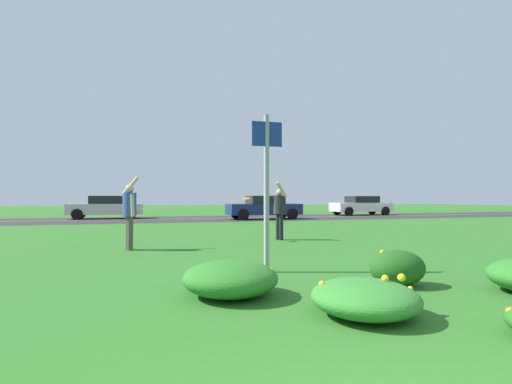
% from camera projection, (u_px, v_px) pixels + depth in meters
% --- Properties ---
extents(ground_plane, '(120.00, 120.00, 0.00)m').
position_uv_depth(ground_plane, '(179.00, 239.00, 13.12)').
color(ground_plane, '#2D6B23').
extents(highway_strip, '(120.00, 7.59, 0.01)m').
position_uv_depth(highway_strip, '(157.00, 219.00, 24.83)').
color(highway_strip, '#2D2D30').
rests_on(highway_strip, ground).
extents(highway_center_stripe, '(120.00, 0.16, 0.00)m').
position_uv_depth(highway_center_stripe, '(157.00, 219.00, 24.83)').
color(highway_center_stripe, yellow).
rests_on(highway_center_stripe, ground).
extents(daylily_clump_front_center, '(1.29, 1.32, 0.48)m').
position_uv_depth(daylily_clump_front_center, '(230.00, 278.00, 5.45)').
color(daylily_clump_front_center, '#2D7526').
rests_on(daylily_clump_front_center, ground).
extents(daylily_clump_mid_center, '(1.20, 1.27, 0.48)m').
position_uv_depth(daylily_clump_mid_center, '(365.00, 298.00, 4.53)').
color(daylily_clump_mid_center, '#337F2D').
rests_on(daylily_clump_mid_center, ground).
extents(daylily_clump_mid_right, '(0.86, 0.69, 0.54)m').
position_uv_depth(daylily_clump_mid_right, '(398.00, 268.00, 6.09)').
color(daylily_clump_mid_right, '#1E5619').
rests_on(daylily_clump_mid_right, ground).
extents(sign_post_near_path, '(0.56, 0.10, 2.82)m').
position_uv_depth(sign_post_near_path, '(267.00, 177.00, 7.24)').
color(sign_post_near_path, '#93969B').
rests_on(sign_post_near_path, ground).
extents(person_thrower_blue_shirt, '(0.44, 0.55, 1.88)m').
position_uv_depth(person_thrower_blue_shirt, '(130.00, 211.00, 10.29)').
color(person_thrower_blue_shirt, '#2D4C9E').
rests_on(person_thrower_blue_shirt, ground).
extents(person_catcher_dark_shirt, '(0.41, 0.54, 1.83)m').
position_uv_depth(person_catcher_dark_shirt, '(279.00, 209.00, 12.77)').
color(person_catcher_dark_shirt, '#232328').
rests_on(person_catcher_dark_shirt, ground).
extents(frisbee_orange, '(0.24, 0.23, 0.10)m').
position_uv_depth(frisbee_orange, '(246.00, 199.00, 12.30)').
color(frisbee_orange, orange).
extents(car_white_leftmost, '(4.50, 2.00, 1.45)m').
position_uv_depth(car_white_leftmost, '(361.00, 205.00, 30.96)').
color(car_white_leftmost, silver).
rests_on(car_white_leftmost, ground).
extents(car_navy_center_left, '(4.50, 2.00, 1.45)m').
position_uv_depth(car_navy_center_left, '(264.00, 207.00, 25.07)').
color(car_navy_center_left, navy).
rests_on(car_navy_center_left, ground).
extents(car_silver_center_right, '(4.50, 2.00, 1.45)m').
position_uv_depth(car_silver_center_right, '(106.00, 207.00, 25.59)').
color(car_silver_center_right, '#B7BABF').
rests_on(car_silver_center_right, ground).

